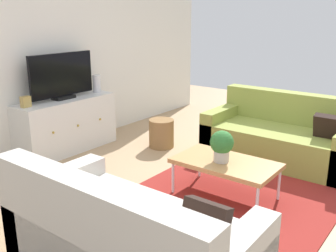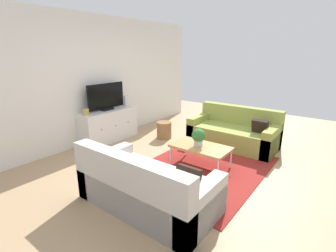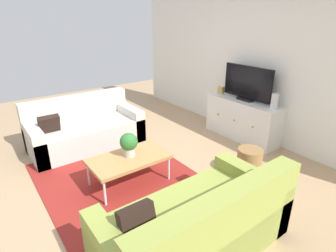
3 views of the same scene
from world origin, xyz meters
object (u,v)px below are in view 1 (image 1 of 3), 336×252
(tv_console, at_px, (67,125))
(wicker_basket, at_px, (161,133))
(couch_left_side, at_px, (123,242))
(potted_plant, at_px, (222,145))
(mantel_clock, at_px, (26,102))
(couch_right_side, at_px, (282,138))
(flat_screen_tv, at_px, (62,76))
(glass_vase, at_px, (97,84))
(coffee_table, at_px, (226,164))

(tv_console, bearing_deg, wicker_basket, -46.14)
(couch_left_side, distance_m, potted_plant, 1.49)
(tv_console, relative_size, mantel_clock, 10.47)
(couch_left_side, xyz_separation_m, couch_right_side, (2.88, 0.00, 0.00))
(mantel_clock, bearing_deg, flat_screen_tv, 2.04)
(potted_plant, relative_size, mantel_clock, 2.39)
(glass_vase, bearing_deg, flat_screen_tv, 177.96)
(couch_right_side, relative_size, wicker_basket, 4.64)
(tv_console, bearing_deg, couch_right_side, -58.51)
(couch_right_side, distance_m, potted_plant, 1.45)
(flat_screen_tv, bearing_deg, couch_right_side, -58.73)
(couch_left_side, distance_m, tv_console, 2.77)
(potted_plant, xyz_separation_m, glass_vase, (0.52, 2.30, 0.27))
(mantel_clock, height_order, wicker_basket, mantel_clock)
(wicker_basket, bearing_deg, couch_left_side, -147.28)
(couch_right_side, distance_m, tv_console, 2.79)
(couch_left_side, xyz_separation_m, glass_vase, (1.98, 2.37, 0.55))
(couch_left_side, distance_m, mantel_clock, 2.57)
(couch_right_side, height_order, coffee_table, couch_right_side)
(coffee_table, distance_m, mantel_clock, 2.45)
(flat_screen_tv, relative_size, mantel_clock, 7.25)
(couch_right_side, xyz_separation_m, coffee_table, (-1.38, 0.04, 0.08))
(mantel_clock, bearing_deg, couch_right_side, -49.68)
(couch_right_side, xyz_separation_m, mantel_clock, (-2.01, 2.37, 0.50))
(tv_console, xyz_separation_m, glass_vase, (0.56, 0.00, 0.47))
(glass_vase, relative_size, mantel_clock, 1.86)
(couch_right_side, height_order, glass_vase, glass_vase)
(tv_console, distance_m, wicker_basket, 1.26)
(potted_plant, bearing_deg, couch_left_side, -177.11)
(couch_left_side, height_order, mantel_clock, mantel_clock)
(mantel_clock, bearing_deg, glass_vase, 0.00)
(coffee_table, xyz_separation_m, tv_console, (-0.07, 2.33, -0.00))
(tv_console, relative_size, glass_vase, 5.63)
(flat_screen_tv, bearing_deg, wicker_basket, -46.77)
(couch_left_side, height_order, couch_right_side, same)
(couch_right_side, distance_m, flat_screen_tv, 2.89)
(couch_left_side, relative_size, wicker_basket, 4.64)
(couch_right_side, relative_size, tv_console, 1.31)
(flat_screen_tv, relative_size, glass_vase, 3.90)
(potted_plant, xyz_separation_m, mantel_clock, (-0.60, 2.30, 0.21))
(potted_plant, relative_size, tv_console, 0.23)
(couch_left_side, height_order, coffee_table, couch_left_side)
(couch_left_side, xyz_separation_m, coffee_table, (1.49, 0.04, 0.08))
(tv_console, bearing_deg, glass_vase, 0.00)
(flat_screen_tv, xyz_separation_m, wicker_basket, (0.87, -0.92, -0.80))
(couch_left_side, bearing_deg, wicker_basket, 32.72)
(potted_plant, distance_m, flat_screen_tv, 2.36)
(couch_right_side, bearing_deg, wicker_basket, 111.73)
(couch_left_side, height_order, potted_plant, couch_left_side)
(potted_plant, distance_m, wicker_basket, 1.67)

